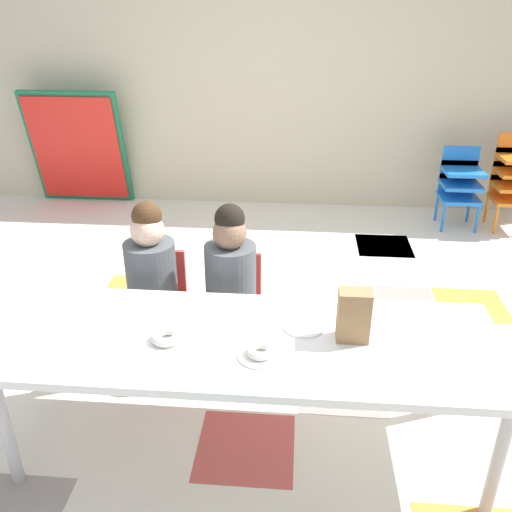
{
  "coord_description": "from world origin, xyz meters",
  "views": [
    {
      "loc": [
        0.2,
        -2.68,
        1.82
      ],
      "look_at": [
        0.02,
        -0.61,
        0.82
      ],
      "focal_mm": 37.65,
      "sensor_mm": 36.0,
      "label": 1
    }
  ],
  "objects_px": {
    "paper_bag_brown": "(354,315)",
    "paper_plate_center_table": "(304,326)",
    "craft_table": "(250,346)",
    "seated_child_near_camera": "(152,270)",
    "paper_plate_near_edge": "(260,355)",
    "donut_powdered_on_plate": "(260,351)",
    "seated_child_middle_seat": "(231,273)",
    "kid_chair_blue_stack": "(460,182)",
    "donut_powdered_loose": "(167,337)",
    "folded_activity_table": "(78,149)"
  },
  "relations": [
    {
      "from": "paper_bag_brown",
      "to": "paper_plate_center_table",
      "type": "relative_size",
      "value": 1.22
    },
    {
      "from": "craft_table",
      "to": "seated_child_near_camera",
      "type": "bearing_deg",
      "value": 134.18
    },
    {
      "from": "paper_plate_near_edge",
      "to": "donut_powdered_on_plate",
      "type": "distance_m",
      "value": 0.02
    },
    {
      "from": "paper_bag_brown",
      "to": "paper_plate_near_edge",
      "type": "distance_m",
      "value": 0.41
    },
    {
      "from": "paper_bag_brown",
      "to": "donut_powdered_on_plate",
      "type": "bearing_deg",
      "value": -157.45
    },
    {
      "from": "seated_child_middle_seat",
      "to": "paper_plate_near_edge",
      "type": "bearing_deg",
      "value": -73.73
    },
    {
      "from": "kid_chair_blue_stack",
      "to": "donut_powdered_loose",
      "type": "xyz_separation_m",
      "value": [
        -1.88,
        -2.77,
        0.19
      ]
    },
    {
      "from": "craft_table",
      "to": "paper_plate_center_table",
      "type": "distance_m",
      "value": 0.24
    },
    {
      "from": "paper_bag_brown",
      "to": "paper_plate_center_table",
      "type": "bearing_deg",
      "value": 160.5
    },
    {
      "from": "paper_plate_center_table",
      "to": "donut_powdered_on_plate",
      "type": "bearing_deg",
      "value": -127.28
    },
    {
      "from": "craft_table",
      "to": "kid_chair_blue_stack",
      "type": "distance_m",
      "value": 3.13
    },
    {
      "from": "paper_bag_brown",
      "to": "paper_plate_near_edge",
      "type": "height_order",
      "value": "paper_bag_brown"
    },
    {
      "from": "kid_chair_blue_stack",
      "to": "paper_bag_brown",
      "type": "height_order",
      "value": "paper_bag_brown"
    },
    {
      "from": "kid_chair_blue_stack",
      "to": "donut_powdered_on_plate",
      "type": "bearing_deg",
      "value": -117.8
    },
    {
      "from": "folded_activity_table",
      "to": "donut_powdered_on_plate",
      "type": "distance_m",
      "value": 3.68
    },
    {
      "from": "folded_activity_table",
      "to": "paper_plate_near_edge",
      "type": "xyz_separation_m",
      "value": [
        1.96,
        -3.12,
        0.03
      ]
    },
    {
      "from": "paper_bag_brown",
      "to": "seated_child_near_camera",
      "type": "bearing_deg",
      "value": 150.54
    },
    {
      "from": "craft_table",
      "to": "seated_child_middle_seat",
      "type": "distance_m",
      "value": 0.6
    },
    {
      "from": "paper_plate_center_table",
      "to": "donut_powdered_loose",
      "type": "distance_m",
      "value": 0.57
    },
    {
      "from": "seated_child_middle_seat",
      "to": "craft_table",
      "type": "bearing_deg",
      "value": -75.16
    },
    {
      "from": "craft_table",
      "to": "donut_powdered_loose",
      "type": "height_order",
      "value": "donut_powdered_loose"
    },
    {
      "from": "paper_bag_brown",
      "to": "folded_activity_table",
      "type": "bearing_deg",
      "value": 128.06
    },
    {
      "from": "paper_bag_brown",
      "to": "donut_powdered_loose",
      "type": "relative_size",
      "value": 1.75
    },
    {
      "from": "donut_powdered_loose",
      "to": "paper_plate_center_table",
      "type": "bearing_deg",
      "value": 15.03
    },
    {
      "from": "craft_table",
      "to": "folded_activity_table",
      "type": "height_order",
      "value": "folded_activity_table"
    },
    {
      "from": "paper_plate_center_table",
      "to": "paper_plate_near_edge",
      "type": "bearing_deg",
      "value": -127.28
    },
    {
      "from": "donut_powdered_on_plate",
      "to": "kid_chair_blue_stack",
      "type": "bearing_deg",
      "value": 62.2
    },
    {
      "from": "folded_activity_table",
      "to": "kid_chair_blue_stack",
      "type": "bearing_deg",
      "value": -4.58
    },
    {
      "from": "kid_chair_blue_stack",
      "to": "craft_table",
      "type": "bearing_deg",
      "value": -119.66
    },
    {
      "from": "kid_chair_blue_stack",
      "to": "paper_plate_center_table",
      "type": "relative_size",
      "value": 3.78
    },
    {
      "from": "donut_powdered_on_plate",
      "to": "folded_activity_table",
      "type": "bearing_deg",
      "value": 122.18
    },
    {
      "from": "paper_plate_near_edge",
      "to": "donut_powdered_on_plate",
      "type": "xyz_separation_m",
      "value": [
        0.0,
        0.0,
        0.02
      ]
    },
    {
      "from": "seated_child_near_camera",
      "to": "seated_child_middle_seat",
      "type": "xyz_separation_m",
      "value": [
        0.41,
        0.0,
        0.0
      ]
    },
    {
      "from": "craft_table",
      "to": "paper_plate_near_edge",
      "type": "height_order",
      "value": "paper_plate_near_edge"
    },
    {
      "from": "seated_child_middle_seat",
      "to": "paper_plate_center_table",
      "type": "distance_m",
      "value": 0.61
    },
    {
      "from": "kid_chair_blue_stack",
      "to": "donut_powdered_on_plate",
      "type": "xyz_separation_m",
      "value": [
        -1.5,
        -2.84,
        0.2
      ]
    },
    {
      "from": "paper_bag_brown",
      "to": "donut_powdered_on_plate",
      "type": "distance_m",
      "value": 0.4
    },
    {
      "from": "seated_child_near_camera",
      "to": "paper_plate_center_table",
      "type": "bearing_deg",
      "value": -31.68
    },
    {
      "from": "paper_bag_brown",
      "to": "craft_table",
      "type": "bearing_deg",
      "value": -175.92
    },
    {
      "from": "kid_chair_blue_stack",
      "to": "paper_bag_brown",
      "type": "xyz_separation_m",
      "value": [
        -1.14,
        -2.69,
        0.28
      ]
    },
    {
      "from": "paper_plate_near_edge",
      "to": "paper_plate_center_table",
      "type": "xyz_separation_m",
      "value": [
        0.17,
        0.22,
        0.0
      ]
    },
    {
      "from": "paper_plate_near_edge",
      "to": "donut_powdered_loose",
      "type": "distance_m",
      "value": 0.39
    },
    {
      "from": "kid_chair_blue_stack",
      "to": "seated_child_middle_seat",
      "type": "bearing_deg",
      "value": -128.53
    },
    {
      "from": "seated_child_middle_seat",
      "to": "kid_chair_blue_stack",
      "type": "distance_m",
      "value": 2.74
    },
    {
      "from": "folded_activity_table",
      "to": "paper_bag_brown",
      "type": "bearing_deg",
      "value": -51.94
    },
    {
      "from": "kid_chair_blue_stack",
      "to": "paper_plate_near_edge",
      "type": "bearing_deg",
      "value": -117.8
    },
    {
      "from": "seated_child_middle_seat",
      "to": "paper_plate_near_edge",
      "type": "distance_m",
      "value": 0.73
    },
    {
      "from": "seated_child_middle_seat",
      "to": "donut_powdered_on_plate",
      "type": "distance_m",
      "value": 0.73
    },
    {
      "from": "seated_child_near_camera",
      "to": "donut_powdered_on_plate",
      "type": "distance_m",
      "value": 0.93
    },
    {
      "from": "craft_table",
      "to": "donut_powdered_loose",
      "type": "xyz_separation_m",
      "value": [
        -0.33,
        -0.05,
        0.06
      ]
    }
  ]
}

